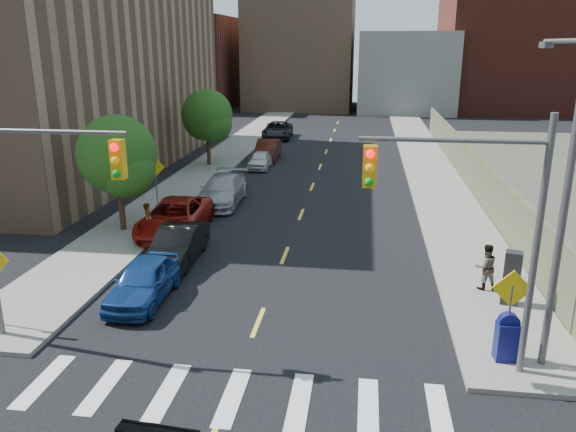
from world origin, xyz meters
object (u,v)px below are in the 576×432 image
(parked_car_black, at_px, (178,245))
(parked_car_grey, at_px, (277,130))
(parked_car_maroon, at_px, (268,150))
(payphone, at_px, (511,278))
(parked_car_white, at_px, (260,160))
(parked_car_blue, at_px, (144,281))
(mailbox, at_px, (507,337))
(parked_car_silver, at_px, (222,190))
(pedestrian_west, at_px, (149,221))
(pedestrian_east, at_px, (486,267))
(parked_car_red, at_px, (175,217))

(parked_car_black, relative_size, parked_car_grey, 0.80)
(parked_car_maroon, relative_size, payphone, 2.48)
(parked_car_white, xyz_separation_m, parked_car_maroon, (0.00, 3.05, 0.15))
(parked_car_blue, distance_m, mailbox, 11.71)
(parked_car_black, height_order, payphone, payphone)
(parked_car_silver, bearing_deg, parked_car_blue, -88.81)
(parked_car_silver, distance_m, parked_car_white, 9.49)
(parked_car_black, relative_size, parked_car_maroon, 0.96)
(payphone, distance_m, pedestrian_west, 15.23)
(parked_car_black, height_order, parked_car_white, parked_car_black)
(mailbox, height_order, payphone, payphone)
(payphone, distance_m, pedestrian_east, 1.27)
(parked_car_blue, relative_size, parked_car_white, 1.17)
(parked_car_black, bearing_deg, mailbox, -29.43)
(parked_car_blue, bearing_deg, parked_car_white, 89.53)
(parked_car_silver, xyz_separation_m, parked_car_grey, (-0.49, 22.89, -0.01))
(parked_car_blue, height_order, parked_car_maroon, parked_car_maroon)
(parked_car_silver, height_order, pedestrian_east, pedestrian_east)
(parked_car_maroon, bearing_deg, parked_car_red, -95.51)
(parked_car_red, bearing_deg, parked_car_blue, -81.15)
(parked_car_silver, xyz_separation_m, parked_car_maroon, (0.37, 12.54, -0.02))
(mailbox, xyz_separation_m, pedestrian_east, (0.34, 4.79, 0.15))
(parked_car_black, height_order, parked_car_maroon, parked_car_maroon)
(parked_car_silver, bearing_deg, payphone, -41.87)
(parked_car_red, xyz_separation_m, parked_car_white, (1.30, 14.76, -0.17))
(parked_car_black, xyz_separation_m, pedestrian_east, (11.76, -1.38, 0.26))
(parked_car_white, xyz_separation_m, pedestrian_east, (11.76, -19.59, 0.38))
(parked_car_maroon, relative_size, pedestrian_west, 2.83)
(parked_car_black, bearing_deg, parked_car_blue, -91.07)
(parked_car_grey, height_order, mailbox, mailbox)
(pedestrian_west, distance_m, pedestrian_east, 14.33)
(parked_car_black, relative_size, parked_car_white, 1.23)
(parked_car_blue, xyz_separation_m, payphone, (12.38, 1.13, 0.36))
(payphone, xyz_separation_m, pedestrian_east, (-0.61, 1.11, -0.09))
(parked_car_black, distance_m, pedestrian_east, 11.85)
(mailbox, bearing_deg, parked_car_blue, 163.05)
(parked_car_white, relative_size, payphone, 1.94)
(parked_car_grey, bearing_deg, pedestrian_east, -71.85)
(parked_car_blue, relative_size, mailbox, 2.97)
(parked_car_red, bearing_deg, pedestrian_east, -21.86)
(parked_car_grey, height_order, pedestrian_east, pedestrian_east)
(parked_car_silver, relative_size, parked_car_maroon, 1.16)
(parked_car_white, relative_size, pedestrian_east, 2.14)
(parked_car_black, height_order, mailbox, mailbox)
(parked_car_blue, bearing_deg, parked_car_red, 99.94)
(parked_car_blue, xyz_separation_m, pedestrian_west, (-2.10, 5.87, 0.25))
(parked_car_white, height_order, pedestrian_west, pedestrian_west)
(parked_car_black, bearing_deg, parked_car_maroon, 88.93)
(parked_car_red, relative_size, payphone, 3.05)
(parked_car_silver, xyz_separation_m, parked_car_white, (0.37, 9.49, -0.16))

